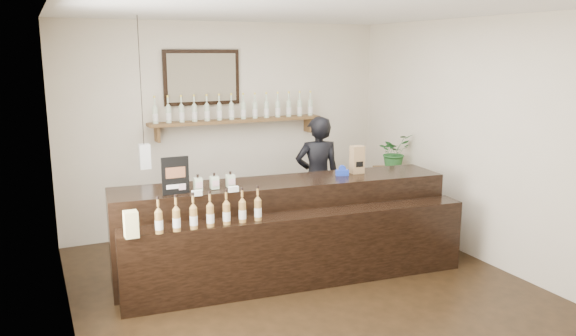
# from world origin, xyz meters

# --- Properties ---
(ground) EXTENTS (5.00, 5.00, 0.00)m
(ground) POSITION_xyz_m (0.00, 0.00, 0.00)
(ground) COLOR black
(ground) RESTS_ON ground
(room_shell) EXTENTS (5.00, 5.00, 5.00)m
(room_shell) POSITION_xyz_m (0.00, 0.00, 1.70)
(room_shell) COLOR beige
(room_shell) RESTS_ON ground
(back_wall_decor) EXTENTS (2.66, 0.96, 1.69)m
(back_wall_decor) POSITION_xyz_m (-0.14, 2.37, 1.75)
(back_wall_decor) COLOR brown
(back_wall_decor) RESTS_ON ground
(counter) EXTENTS (3.73, 1.31, 1.20)m
(counter) POSITION_xyz_m (0.00, 0.56, 0.48)
(counter) COLOR black
(counter) RESTS_ON ground
(promo_sign) EXTENTS (0.27, 0.02, 0.38)m
(promo_sign) POSITION_xyz_m (-1.19, 0.61, 1.22)
(promo_sign) COLOR black
(promo_sign) RESTS_ON counter
(paper_bag) EXTENTS (0.15, 0.12, 0.32)m
(paper_bag) POSITION_xyz_m (0.95, 0.70, 1.19)
(paper_bag) COLOR olive
(paper_bag) RESTS_ON counter
(tape_dispenser) EXTENTS (0.15, 0.09, 0.12)m
(tape_dispenser) POSITION_xyz_m (0.73, 0.65, 1.08)
(tape_dispenser) COLOR #1936B4
(tape_dispenser) RESTS_ON counter
(side_cabinet) EXTENTS (0.57, 0.68, 0.84)m
(side_cabinet) POSITION_xyz_m (2.00, 1.43, 0.42)
(side_cabinet) COLOR brown
(side_cabinet) RESTS_ON ground
(potted_plant) EXTENTS (0.50, 0.46, 0.48)m
(potted_plant) POSITION_xyz_m (2.00, 1.43, 1.08)
(potted_plant) COLOR #266029
(potted_plant) RESTS_ON side_cabinet
(shopkeeper) EXTENTS (0.75, 0.58, 1.82)m
(shopkeeper) POSITION_xyz_m (0.89, 1.55, 0.91)
(shopkeeper) COLOR black
(shopkeeper) RESTS_ON ground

